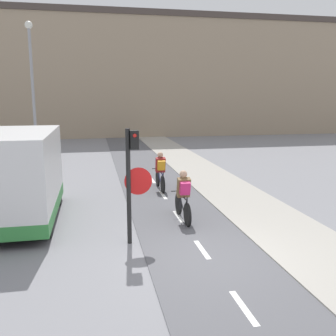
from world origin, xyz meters
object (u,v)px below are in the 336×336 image
at_px(street_lamp_far, 32,81).
at_px(cyclist_far, 160,172).
at_px(van, 16,178).
at_px(cyclist_near, 183,197).
at_px(traffic_light_pole, 132,173).

relative_size(street_lamp_far, cyclist_far, 4.00).
xyz_separation_m(street_lamp_far, van, (0.59, -8.41, -3.00)).
distance_m(cyclist_near, cyclist_far, 3.71).
relative_size(cyclist_near, van, 0.39).
distance_m(street_lamp_far, cyclist_far, 8.46).
bearing_deg(van, cyclist_far, 31.23).
bearing_deg(street_lamp_far, traffic_light_pole, -71.01).
bearing_deg(cyclist_far, street_lamp_far, 133.33).
bearing_deg(cyclist_near, traffic_light_pole, -139.09).
xyz_separation_m(traffic_light_pole, cyclist_far, (1.59, 5.09, -1.05)).
height_order(cyclist_far, van, van).
distance_m(street_lamp_far, cyclist_near, 11.26).
relative_size(cyclist_near, cyclist_far, 1.01).
bearing_deg(traffic_light_pole, street_lamp_far, 108.99).
xyz_separation_m(traffic_light_pole, van, (-3.08, 2.26, -0.49)).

